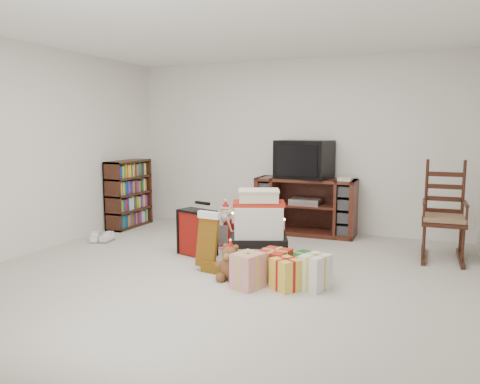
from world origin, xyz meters
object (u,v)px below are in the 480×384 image
bookshelf (129,195)px  teddy_bear (231,264)px  rocking_chair (443,224)px  mrs_claus_figurine (226,230)px  gift_pile (259,231)px  red_suitcase (197,232)px  crt_television (304,159)px  santa_figurine (276,236)px  gift_cluster (288,273)px  tv_stand (306,206)px  sneaker_pair (101,238)px

bookshelf → teddy_bear: (2.48, -1.70, -0.33)m
rocking_chair → mrs_claus_figurine: 2.59m
gift_pile → red_suitcase: bearing=163.6°
bookshelf → rocking_chair: size_ratio=0.86×
teddy_bear → crt_television: bearing=87.4°
bookshelf → red_suitcase: bookshelf is taller
teddy_bear → santa_figurine: bearing=85.5°
teddy_bear → gift_cluster: teddy_bear is taller
tv_stand → teddy_bear: 2.30m
bookshelf → crt_television: 2.71m
teddy_bear → bookshelf: bearing=145.5°
santa_figurine → crt_television: 1.44m
rocking_chair → gift_pile: size_ratio=1.48×
bookshelf → gift_pile: (2.49, -0.96, -0.14)m
teddy_bear → mrs_claus_figurine: mrs_claus_figurine is taller
rocking_chair → teddy_bear: bearing=-140.6°
tv_stand → crt_television: size_ratio=1.77×
bookshelf → teddy_bear: bearing=-34.5°
tv_stand → gift_pile: bearing=-96.9°
red_suitcase → teddy_bear: size_ratio=1.78×
tv_stand → gift_pile: 1.55m
mrs_claus_figurine → sneaker_pair: (-1.67, -0.37, -0.19)m
sneaker_pair → gift_cluster: bearing=-37.3°
tv_stand → santa_figurine: size_ratio=2.49×
red_suitcase → crt_television: 1.99m
bookshelf → gift_pile: 2.67m
gift_pile → crt_television: bearing=64.5°
teddy_bear → sneaker_pair: teddy_bear is taller
bookshelf → mrs_claus_figurine: bookshelf is taller
gift_pile → crt_television: size_ratio=1.00×
bookshelf → teddy_bear: 3.03m
gift_pile → bookshelf: bearing=136.7°
mrs_claus_figurine → bookshelf: bearing=162.8°
bookshelf → crt_television: crt_television is taller
gift_cluster → red_suitcase: bearing=155.3°
tv_stand → rocking_chair: rocking_chair is taller
rocking_chair → red_suitcase: (-2.68, -1.04, -0.13)m
rocking_chair → teddy_bear: size_ratio=3.30×
rocking_chair → red_suitcase: bearing=-160.7°
teddy_bear → crt_television: size_ratio=0.45×
santa_figurine → mrs_claus_figurine: size_ratio=0.93×
red_suitcase → teddy_bear: (0.74, -0.67, -0.12)m
red_suitcase → mrs_claus_figurine: (0.17, 0.45, -0.04)m
gift_pile → red_suitcase: (-0.75, -0.08, -0.07)m
bookshelf → santa_figurine: bearing=-12.8°
bookshelf → mrs_claus_figurine: 2.01m
teddy_bear → santa_figurine: (0.09, 1.12, 0.06)m
rocking_chair → sneaker_pair: (-4.19, -0.97, -0.36)m
bookshelf → sneaker_pair: 1.08m
bookshelf → gift_cluster: size_ratio=1.20×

